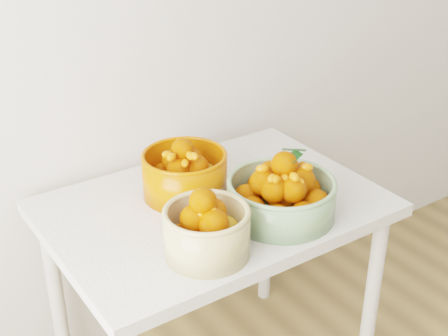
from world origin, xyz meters
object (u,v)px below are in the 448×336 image
(bowl_cream, at_px, (207,230))
(bowl_orange, at_px, (185,173))
(table, at_px, (214,229))
(bowl_green, at_px, (282,194))

(bowl_cream, distance_m, bowl_orange, 0.33)
(bowl_cream, relative_size, bowl_orange, 0.76)
(table, height_order, bowl_orange, bowl_orange)
(table, xyz_separation_m, bowl_orange, (-0.05, 0.09, 0.17))
(table, bearing_deg, bowl_cream, -127.28)
(bowl_green, distance_m, bowl_orange, 0.31)
(table, xyz_separation_m, bowl_cream, (-0.16, -0.21, 0.17))
(table, bearing_deg, bowl_orange, 117.22)
(table, relative_size, bowl_orange, 3.06)
(bowl_cream, relative_size, bowl_green, 0.72)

